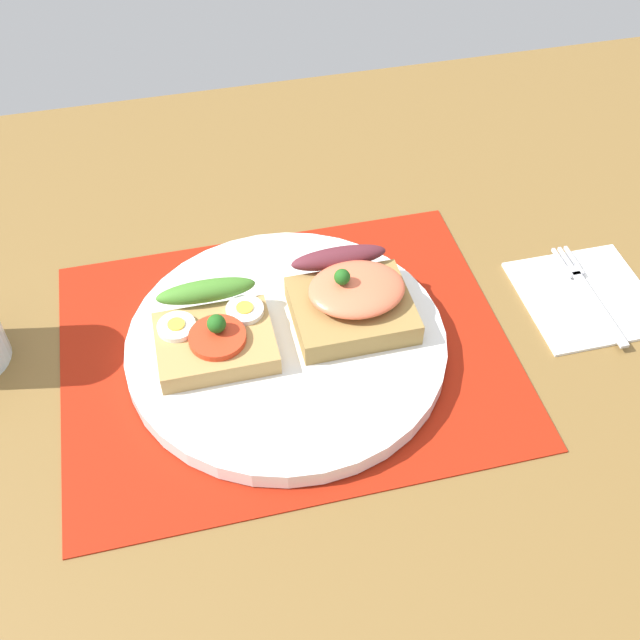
% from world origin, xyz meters
% --- Properties ---
extents(ground_plane, '(1.20, 0.90, 0.03)m').
position_xyz_m(ground_plane, '(0.00, 0.00, -0.02)').
color(ground_plane, brown).
extents(placemat, '(0.39, 0.31, 0.00)m').
position_xyz_m(placemat, '(0.00, 0.00, 0.00)').
color(placemat, '#9E1D0B').
rests_on(placemat, ground_plane).
extents(plate, '(0.28, 0.28, 0.02)m').
position_xyz_m(plate, '(0.00, 0.00, 0.01)').
color(plate, white).
rests_on(plate, placemat).
extents(sandwich_egg_tomato, '(0.10, 0.09, 0.04)m').
position_xyz_m(sandwich_egg_tomato, '(-0.06, 0.01, 0.03)').
color(sandwich_egg_tomato, '#B1884C').
rests_on(sandwich_egg_tomato, plate).
extents(sandwich_salmon, '(0.10, 0.10, 0.05)m').
position_xyz_m(sandwich_salmon, '(0.06, 0.02, 0.04)').
color(sandwich_salmon, olive).
rests_on(sandwich_salmon, plate).
extents(napkin, '(0.12, 0.12, 0.01)m').
position_xyz_m(napkin, '(0.29, -0.00, 0.00)').
color(napkin, white).
rests_on(napkin, ground_plane).
extents(fork, '(0.02, 0.13, 0.00)m').
position_xyz_m(fork, '(0.29, 0.00, 0.01)').
color(fork, '#B7B7BC').
rests_on(fork, napkin).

